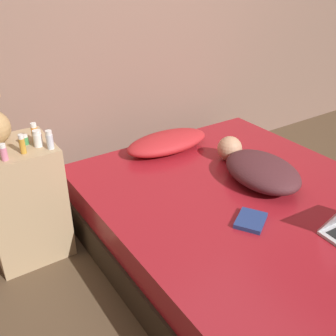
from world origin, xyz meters
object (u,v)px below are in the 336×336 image
object	(u,v)px
bottle_clear	(50,140)
bottle_amber	(22,144)
pillow	(167,142)
book	(251,220)
bottle_orange	(35,133)
bottle_green	(25,140)
person_lying	(258,168)
bottle_white	(38,139)
bottle_pink	(4,152)

from	to	relation	value
bottle_clear	bottle_amber	world-z (taller)	bottle_amber
pillow	book	bearing A→B (deg)	-96.69
bottle_orange	book	bearing A→B (deg)	-49.33
pillow	bottle_green	size ratio (longest dim) A/B	11.41
person_lying	bottle_amber	distance (m)	1.37
bottle_orange	bottle_green	xyz separation A→B (m)	(-0.06, -0.01, -0.03)
bottle_orange	bottle_clear	bearing A→B (deg)	-74.09
person_lying	bottle_amber	size ratio (longest dim) A/B	6.70
bottle_clear	book	xyz separation A→B (m)	(0.75, -0.79, -0.35)
bottle_clear	bottle_white	distance (m)	0.08
bottle_white	bottle_amber	size ratio (longest dim) A/B	0.87
person_lying	bottle_clear	bearing A→B (deg)	162.92
person_lying	bottle_amber	bearing A→B (deg)	164.28
person_lying	book	size ratio (longest dim) A/B	3.15
bottle_orange	bottle_white	xyz separation A→B (m)	(-0.01, -0.07, -0.01)
bottle_clear	bottle_pink	xyz separation A→B (m)	(-0.24, -0.00, -0.01)
bottle_amber	book	size ratio (longest dim) A/B	0.47
bottle_clear	bottle_green	size ratio (longest dim) A/B	1.88
person_lying	bottle_pink	distance (m)	1.45
person_lying	bottle_orange	size ratio (longest dim) A/B	6.52
person_lying	bottle_amber	xyz separation A→B (m)	(-1.24, 0.50, 0.29)
person_lying	bottle_pink	xyz separation A→B (m)	(-1.35, 0.48, 0.28)
bottle_pink	book	world-z (taller)	bottle_pink
bottle_clear	bottle_green	world-z (taller)	bottle_clear
bottle_orange	book	distance (m)	1.27
bottle_pink	bottle_amber	distance (m)	0.11
pillow	bottle_amber	bearing A→B (deg)	-171.66
person_lying	bottle_green	bearing A→B (deg)	159.51
bottle_orange	bottle_green	bearing A→B (deg)	-174.27
bottle_clear	bottle_pink	size ratio (longest dim) A/B	1.16
bottle_orange	bottle_pink	bearing A→B (deg)	-145.42
bottle_green	bottle_amber	size ratio (longest dim) A/B	0.52
bottle_clear	bottle_green	distance (m)	0.16
book	bottle_pink	bearing A→B (deg)	141.70
bottle_clear	bottle_amber	distance (m)	0.14
bottle_amber	person_lying	bearing A→B (deg)	-22.01
pillow	bottle_orange	xyz separation A→B (m)	(-0.91, -0.04, 0.30)
bottle_white	book	xyz separation A→B (m)	(0.80, -0.85, -0.35)
person_lying	bottle_green	distance (m)	1.37
bottle_orange	bottle_white	size ratio (longest dim) A/B	1.18
bottle_orange	bottle_pink	world-z (taller)	bottle_orange
bottle_green	bottle_amber	distance (m)	0.12
bottle_green	book	xyz separation A→B (m)	(0.85, -0.92, -0.33)
pillow	person_lying	world-z (taller)	person_lying
bottle_clear	bottle_orange	world-z (taller)	bottle_orange
book	bottle_orange	bearing A→B (deg)	130.67
pillow	bottle_green	distance (m)	1.00
bottle_white	book	size ratio (longest dim) A/B	0.41
person_lying	book	xyz separation A→B (m)	(-0.35, -0.31, -0.07)
bottle_orange	bottle_pink	distance (m)	0.24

